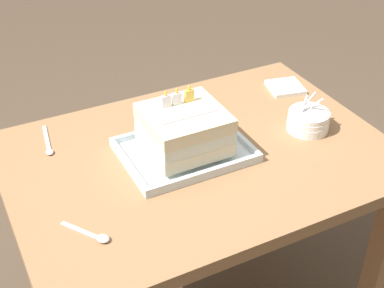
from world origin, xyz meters
TOP-DOWN VIEW (x-y plane):
  - dining_table at (0.00, 0.00)m, footprint 0.98×0.70m
  - foil_tray at (-0.03, 0.02)m, footprint 0.32×0.25m
  - birthday_cake at (-0.03, 0.02)m, footprint 0.20×0.19m
  - bowl_stack at (0.32, -0.03)m, footprint 0.12×0.12m
  - serving_spoon_near_tray at (-0.34, -0.18)m, footprint 0.09×0.11m
  - serving_spoon_by_bowls at (-0.34, 0.21)m, footprint 0.04×0.15m
  - napkin_pile at (0.40, 0.19)m, footprint 0.12×0.12m

SIDE VIEW (x-z plane):
  - dining_table at x=0.00m, z-range 0.24..0.97m
  - serving_spoon_by_bowls at x=-0.34m, z-range 0.73..0.74m
  - serving_spoon_near_tray at x=-0.34m, z-range 0.73..0.74m
  - napkin_pile at x=0.40m, z-range 0.73..0.74m
  - foil_tray at x=-0.03m, z-range 0.73..0.75m
  - bowl_stack at x=0.32m, z-range 0.71..0.81m
  - birthday_cake at x=-0.03m, z-range 0.73..0.88m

